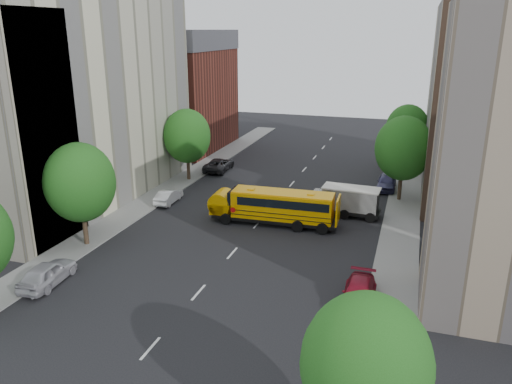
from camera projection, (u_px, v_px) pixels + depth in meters
The scene contains 21 objects.
ground at pixel (241, 243), 38.20m from camera, with size 120.00×120.00×0.00m, color black.
sidewalk_left at pixel (142, 205), 46.06m from camera, with size 3.00×80.00×0.12m, color slate.
sidewalk_right at pixel (400, 236), 39.34m from camera, with size 3.00×80.00×0.12m, color slate.
lane_markings at pixel (277, 202), 47.24m from camera, with size 0.15×64.00×0.01m, color silver.
building_left_cream at pixel (78, 93), 45.77m from camera, with size 10.00×26.00×20.00m, color beige.
building_left_redbrick at pixel (184, 100), 66.75m from camera, with size 10.00×15.00×13.00m, color maroon.
building_right_far at pixel (485, 100), 48.23m from camera, with size 10.00×22.00×18.00m, color tan.
building_right_sidewall at pixel (500, 119), 38.28m from camera, with size 10.10×0.30×18.00m, color brown.
street_tree_1 at pixel (80, 183), 36.25m from camera, with size 5.12×5.12×7.90m.
street_tree_2 at pixel (187, 136), 52.57m from camera, with size 4.99×4.99×7.71m.
street_tree_3 at pixel (366, 365), 17.32m from camera, with size 4.61×4.61×7.11m.
street_tree_4 at pixel (403, 148), 46.07m from camera, with size 5.25×5.25×8.10m.
street_tree_5 at pixel (407, 129), 57.04m from camera, with size 4.86×4.86×7.51m.
school_bus at pixel (273, 205), 41.45m from camera, with size 10.48×2.95×2.93m.
safari_truck at pixel (346, 200), 43.41m from camera, with size 6.19×2.59×2.60m.
parked_car_0 at pixel (47, 273), 31.76m from camera, with size 1.82×4.52×1.54m, color #B9B8BF.
parked_car_1 at pixel (168, 196), 46.78m from camera, with size 1.35×3.88×1.28m, color white.
parked_car_2 at pixel (219, 165), 57.41m from camera, with size 2.41×5.23×1.45m, color black.
parked_car_3 at pixel (359, 293), 29.53m from camera, with size 1.86×4.57×1.33m, color maroon.
parked_car_4 at pixel (387, 182), 50.67m from camera, with size 1.83×4.55×1.55m, color #37365E.
parked_car_5 at pixel (393, 157), 60.59m from camera, with size 1.67×4.79×1.58m, color #AAA9A4.
Camera 1 is at (11.85, -33.05, 15.57)m, focal length 35.00 mm.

